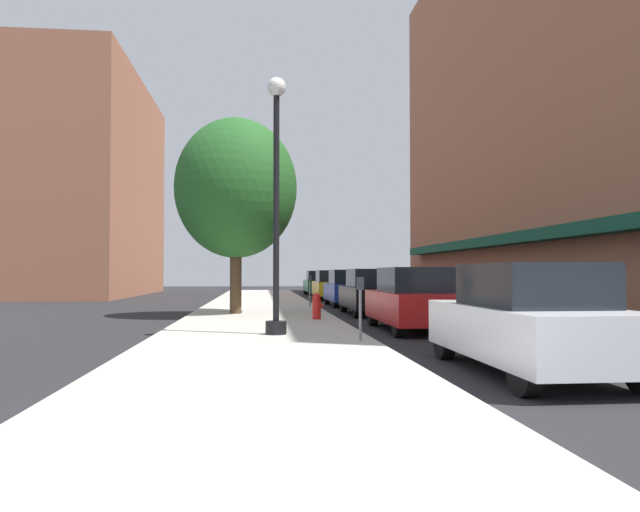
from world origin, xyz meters
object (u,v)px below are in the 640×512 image
at_px(car_red, 414,300).
at_px(car_blue, 348,288).
at_px(car_yellow, 331,285).
at_px(lamppost, 276,199).
at_px(fire_hydrant, 317,306).
at_px(car_green, 318,283).
at_px(car_black, 371,292).
at_px(car_white, 528,320).
at_px(parking_meter_near, 310,287).
at_px(tree_near, 236,189).
at_px(parking_meter_far, 360,300).

distance_m(car_red, car_blue, 11.58).
xyz_separation_m(car_red, car_yellow, (0.00, 18.15, 0.00)).
bearing_deg(car_red, car_blue, 90.97).
relative_size(lamppost, fire_hydrant, 7.47).
height_order(fire_hydrant, car_green, car_green).
bearing_deg(car_green, car_black, -90.16).
relative_size(car_blue, car_green, 1.00).
relative_size(car_white, car_yellow, 1.00).
relative_size(lamppost, parking_meter_near, 4.50).
bearing_deg(car_green, tree_near, -103.84).
bearing_deg(parking_meter_near, car_blue, 49.78).
bearing_deg(lamppost, tree_near, 99.54).
bearing_deg(car_black, car_yellow, 88.75).
distance_m(fire_hydrant, tree_near, 5.46).
bearing_deg(car_red, parking_meter_far, -121.01).
relative_size(fire_hydrant, car_black, 0.18).
relative_size(car_black, car_blue, 1.00).
height_order(fire_hydrant, car_blue, car_blue).
height_order(lamppost, fire_hydrant, lamppost).
bearing_deg(car_white, car_yellow, 89.62).
distance_m(parking_meter_far, car_red, 3.68).
bearing_deg(car_green, fire_hydrant, -95.94).
relative_size(parking_meter_near, car_red, 0.30).
height_order(car_red, car_green, same).
distance_m(lamppost, car_blue, 13.95).
xyz_separation_m(tree_near, car_yellow, (4.84, 12.71, -3.63)).
xyz_separation_m(lamppost, tree_near, (-1.20, 7.12, 1.24)).
bearing_deg(car_blue, lamppost, -106.65).
xyz_separation_m(car_red, car_green, (0.00, 25.34, 0.00)).
bearing_deg(car_white, car_blue, 89.62).
height_order(car_blue, car_green, same).
relative_size(tree_near, car_black, 1.57).
bearing_deg(parking_meter_far, fire_hydrant, 93.52).
relative_size(lamppost, car_red, 1.37).
bearing_deg(car_white, parking_meter_near, 96.58).
distance_m(parking_meter_near, parking_meter_far, 12.40).
relative_size(parking_meter_near, tree_near, 0.19).
xyz_separation_m(parking_meter_far, tree_near, (-2.89, 8.57, 3.49)).
xyz_separation_m(car_white, car_red, (0.00, 6.68, 0.00)).
height_order(tree_near, car_blue, tree_near).
bearing_deg(car_white, car_green, 89.62).
relative_size(tree_near, car_blue, 1.57).
height_order(tree_near, car_red, tree_near).
bearing_deg(lamppost, car_blue, 74.61).
xyz_separation_m(parking_meter_near, car_black, (1.95, -3.33, -0.14)).
height_order(parking_meter_near, car_white, car_white).
distance_m(fire_hydrant, car_black, 4.06).
distance_m(lamppost, fire_hydrant, 5.23).
bearing_deg(tree_near, car_white, -68.23).
bearing_deg(car_black, parking_meter_near, 119.14).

